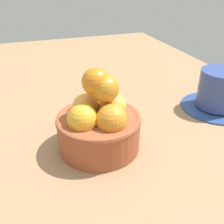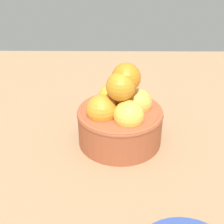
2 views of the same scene
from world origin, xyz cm
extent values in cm
cube|color=#997551|center=(0.00, 0.00, -2.32)|extent=(154.09, 88.17, 4.63)
cylinder|color=#9E4C2D|center=(0.00, 0.00, 2.85)|extent=(13.26, 13.26, 5.70)
torus|color=#9E4C2D|center=(0.00, 0.00, 5.30)|extent=(13.46, 13.46, 1.00)
sphere|color=orange|center=(2.80, 1.21, 6.46)|extent=(4.76, 4.76, 4.76)
sphere|color=#F3B846|center=(-1.21, 2.80, 6.46)|extent=(4.58, 4.58, 4.58)
sphere|color=#F5AC46|center=(-2.80, -1.21, 6.46)|extent=(4.49, 4.49, 4.49)
sphere|color=gold|center=(1.21, -2.80, 6.46)|extent=(4.70, 4.70, 4.70)
sphere|color=orange|center=(0.39, 1.14, 10.34)|extent=(4.31, 4.31, 4.31)
sphere|color=orange|center=(-0.81, -0.48, 11.25)|extent=(4.33, 4.33, 4.33)
cylinder|color=navy|center=(-4.79, 27.46, 0.30)|extent=(14.82, 14.82, 0.60)
cylinder|color=#33478C|center=(-4.79, 27.46, 4.44)|extent=(8.77, 8.77, 7.69)
camera|label=1|loc=(34.01, -9.71, 26.16)|focal=41.78mm
camera|label=2|loc=(0.86, 42.09, 29.81)|focal=50.29mm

